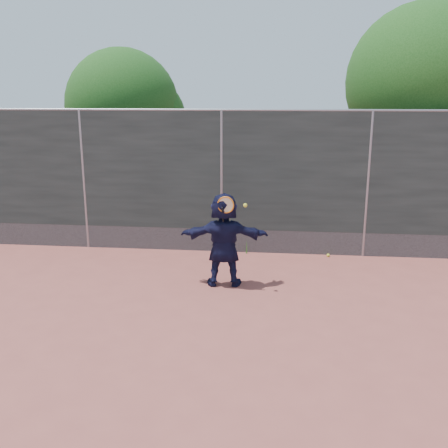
# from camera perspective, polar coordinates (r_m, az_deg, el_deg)

# --- Properties ---
(ground) EXTENTS (80.00, 80.00, 0.00)m
(ground) POSITION_cam_1_polar(r_m,az_deg,el_deg) (7.63, -3.27, -10.99)
(ground) COLOR #9E4C42
(ground) RESTS_ON ground
(player) EXTENTS (1.58, 0.60, 1.67)m
(player) POSITION_cam_1_polar(r_m,az_deg,el_deg) (8.74, -0.00, -1.77)
(player) COLOR black
(player) RESTS_ON ground
(ball_ground) EXTENTS (0.07, 0.07, 0.07)m
(ball_ground) POSITION_cam_1_polar(r_m,az_deg,el_deg) (10.71, 11.82, -3.51)
(ball_ground) COLOR yellow
(ball_ground) RESTS_ON ground
(fence) EXTENTS (20.00, 0.06, 3.03)m
(fence) POSITION_cam_1_polar(r_m,az_deg,el_deg) (10.50, -0.28, 5.15)
(fence) COLOR #38423D
(fence) RESTS_ON ground
(swing_action) EXTENTS (0.51, 0.15, 0.51)m
(swing_action) POSITION_cam_1_polar(r_m,az_deg,el_deg) (8.38, 0.40, 2.09)
(swing_action) COLOR orange
(swing_action) RESTS_ON ground
(tree_right) EXTENTS (3.78, 3.60, 5.39)m
(tree_right) POSITION_cam_1_polar(r_m,az_deg,el_deg) (13.03, 22.57, 14.31)
(tree_right) COLOR #382314
(tree_right) RESTS_ON ground
(tree_left) EXTENTS (3.15, 3.00, 4.53)m
(tree_left) POSITION_cam_1_polar(r_m,az_deg,el_deg) (13.94, -10.83, 12.79)
(tree_left) COLOR #382314
(tree_left) RESTS_ON ground
(weed_clump) EXTENTS (0.68, 0.07, 0.30)m
(weed_clump) POSITION_cam_1_polar(r_m,az_deg,el_deg) (10.69, 1.23, -2.67)
(weed_clump) COLOR #387226
(weed_clump) RESTS_ON ground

